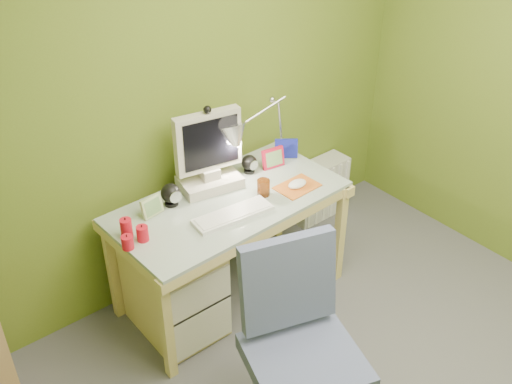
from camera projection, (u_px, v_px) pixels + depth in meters
wall_back at (187, 92)px, 3.28m from camera, size 3.20×0.01×2.40m
slope_ceiling at (191, 161)px, 1.36m from camera, size 1.10×3.20×1.10m
desk at (230, 250)px, 3.48m from camera, size 1.33×0.70×0.70m
monitor at (208, 143)px, 3.26m from camera, size 0.44×0.30×0.55m
speaker_left at (171, 195)px, 3.22m from camera, size 0.12×0.12×0.13m
speaker_right at (249, 164)px, 3.51m from camera, size 0.10×0.10×0.11m
keyboard at (233, 215)px, 3.15m from camera, size 0.45×0.18×0.02m
mousepad at (297, 187)px, 3.40m from camera, size 0.25×0.18×0.01m
mouse at (297, 184)px, 3.39m from camera, size 0.13×0.09×0.04m
amber_tumbler at (263, 188)px, 3.31m from camera, size 0.09×0.09×0.09m
candle_cluster at (130, 232)px, 2.95m from camera, size 0.16×0.14×0.11m
photo_frame_red at (273, 158)px, 3.56m from camera, size 0.14×0.04×0.12m
photo_frame_blue at (286, 148)px, 3.66m from camera, size 0.12×0.10×0.12m
photo_frame_green at (152, 206)px, 3.14m from camera, size 0.13×0.04×0.11m
desk_lamp at (271, 114)px, 3.48m from camera, size 0.63×0.36×0.63m
task_chair at (305, 359)px, 2.62m from camera, size 0.69×0.69×0.99m
radiator at (319, 189)px, 4.28m from camera, size 0.43×0.18×0.43m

